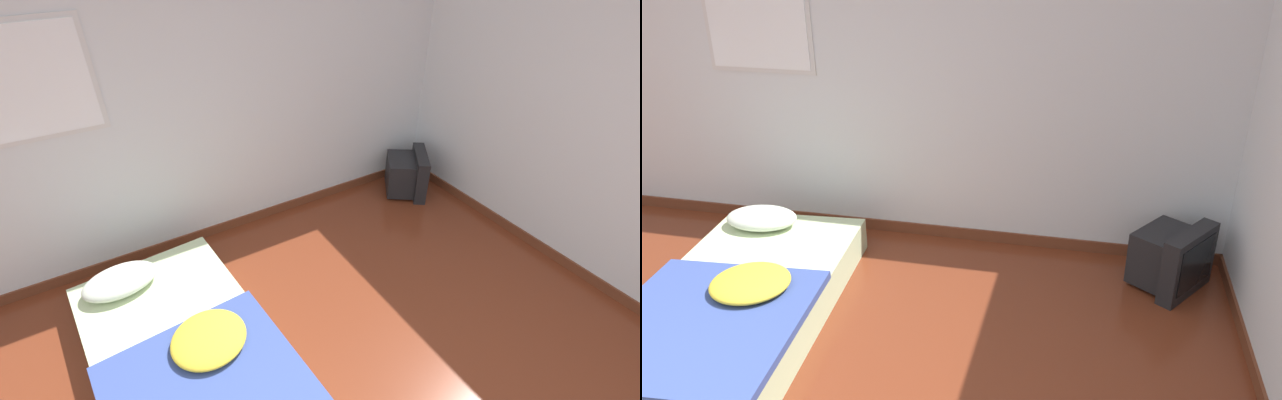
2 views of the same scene
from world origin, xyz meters
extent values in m
cube|color=silver|center=(0.00, 2.81, 1.30)|extent=(7.37, 0.06, 2.60)
cube|color=brown|center=(0.00, 2.77, 0.04)|extent=(7.37, 0.02, 0.09)
cube|color=silver|center=(-0.97, 2.78, 1.63)|extent=(0.85, 0.01, 0.79)
cube|color=white|center=(-0.97, 2.77, 1.63)|extent=(0.78, 0.01, 0.72)
cube|color=beige|center=(-0.57, 1.41, 0.12)|extent=(1.22, 2.14, 0.24)
ellipsoid|color=silver|center=(-0.82, 2.21, 0.31)|extent=(0.55, 0.38, 0.14)
cube|color=#384C93|center=(-0.54, 1.02, 0.26)|extent=(1.17, 1.28, 0.05)
ellipsoid|color=yellow|center=(-0.44, 1.37, 0.33)|extent=(0.61, 0.60, 0.11)
cube|color=black|center=(2.02, 2.46, 0.21)|extent=(0.47, 0.50, 0.37)
cube|color=black|center=(2.18, 2.35, 0.23)|extent=(0.39, 0.49, 0.46)
cube|color=black|center=(2.23, 2.31, 0.24)|extent=(0.25, 0.35, 0.33)
camera|label=1|loc=(-0.72, -0.45, 2.54)|focal=24.00mm
camera|label=2|loc=(1.48, -1.45, 2.36)|focal=35.00mm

